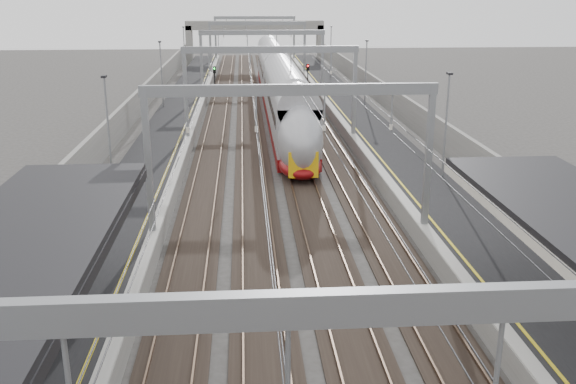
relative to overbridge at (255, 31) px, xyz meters
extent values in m
cube|color=black|center=(-8.00, -55.00, -4.81)|extent=(4.00, 120.00, 1.00)
cube|color=black|center=(8.00, -55.00, -4.81)|extent=(4.00, 120.00, 1.00)
cube|color=black|center=(-4.50, -55.00, -5.27)|extent=(2.40, 140.00, 0.08)
cube|color=brown|center=(-5.22, -55.00, -5.18)|extent=(0.07, 140.00, 0.14)
cube|color=brown|center=(-3.78, -55.00, -5.18)|extent=(0.07, 140.00, 0.14)
cube|color=black|center=(-1.50, -55.00, -5.27)|extent=(2.40, 140.00, 0.08)
cube|color=brown|center=(-2.22, -55.00, -5.18)|extent=(0.07, 140.00, 0.14)
cube|color=brown|center=(-0.78, -55.00, -5.18)|extent=(0.07, 140.00, 0.14)
cube|color=black|center=(1.50, -55.00, -5.27)|extent=(2.40, 140.00, 0.08)
cube|color=brown|center=(0.78, -55.00, -5.18)|extent=(0.07, 140.00, 0.14)
cube|color=brown|center=(2.22, -55.00, -5.18)|extent=(0.07, 140.00, 0.14)
cube|color=black|center=(4.50, -55.00, -5.27)|extent=(2.40, 140.00, 0.08)
cube|color=brown|center=(3.78, -55.00, -5.18)|extent=(0.07, 140.00, 0.14)
cube|color=brown|center=(5.22, -55.00, -5.18)|extent=(0.07, 140.00, 0.14)
cube|color=gray|center=(0.00, -98.00, 2.04)|extent=(13.00, 0.25, 0.50)
cube|color=gray|center=(-6.30, -78.00, -1.01)|extent=(0.28, 0.28, 6.60)
cube|color=gray|center=(6.30, -78.00, -1.01)|extent=(0.28, 0.28, 6.60)
cube|color=gray|center=(0.00, -78.00, 2.04)|extent=(13.00, 0.25, 0.50)
cube|color=gray|center=(-6.30, -58.00, -1.01)|extent=(0.28, 0.28, 6.60)
cube|color=gray|center=(6.30, -58.00, -1.01)|extent=(0.28, 0.28, 6.60)
cube|color=gray|center=(0.00, -58.00, 2.04)|extent=(13.00, 0.25, 0.50)
cube|color=gray|center=(-6.30, -38.00, -1.01)|extent=(0.28, 0.28, 6.60)
cube|color=gray|center=(6.30, -38.00, -1.01)|extent=(0.28, 0.28, 6.60)
cube|color=gray|center=(0.00, -38.00, 2.04)|extent=(13.00, 0.25, 0.50)
cube|color=gray|center=(-6.30, -18.00, -1.01)|extent=(0.28, 0.28, 6.60)
cube|color=gray|center=(6.30, -18.00, -1.01)|extent=(0.28, 0.28, 6.60)
cube|color=gray|center=(0.00, -18.00, 2.04)|extent=(13.00, 0.25, 0.50)
cube|color=gray|center=(-6.30, 0.00, -1.01)|extent=(0.28, 0.28, 6.60)
cube|color=gray|center=(6.30, 0.00, -1.01)|extent=(0.28, 0.28, 6.60)
cube|color=gray|center=(0.00, 0.00, 2.04)|extent=(13.00, 0.25, 0.50)
cylinder|color=#262628|center=(-4.50, -50.00, 0.19)|extent=(0.03, 140.00, 0.03)
cylinder|color=#262628|center=(-1.50, -50.00, 0.19)|extent=(0.03, 140.00, 0.03)
cylinder|color=#262628|center=(1.50, -50.00, 0.19)|extent=(0.03, 140.00, 0.03)
cylinder|color=#262628|center=(4.50, -50.00, 0.19)|extent=(0.03, 140.00, 0.03)
cylinder|color=black|center=(-9.70, -86.00, -2.31)|extent=(0.20, 0.20, 4.00)
cube|color=slate|center=(0.00, 0.00, 0.89)|extent=(22.00, 2.20, 1.40)
cube|color=slate|center=(-10.50, 0.00, -2.21)|extent=(1.00, 2.20, 6.20)
cube|color=slate|center=(10.50, 0.00, -2.21)|extent=(1.00, 2.20, 6.20)
cube|color=slate|center=(-11.20, -55.00, -3.71)|extent=(0.30, 120.00, 3.20)
cube|color=slate|center=(11.20, -55.00, -3.71)|extent=(0.30, 120.00, 3.20)
cube|color=maroon|center=(1.50, -53.55, -4.68)|extent=(2.90, 24.68, 0.86)
cube|color=#9F9FA4|center=(1.50, -53.55, -2.64)|extent=(2.90, 24.68, 3.22)
cube|color=black|center=(1.50, -62.19, -5.02)|extent=(2.15, 2.57, 0.54)
cube|color=maroon|center=(1.50, -28.44, -4.68)|extent=(2.90, 24.68, 0.86)
cube|color=#9F9FA4|center=(1.50, -28.44, -2.64)|extent=(2.90, 24.68, 3.22)
cube|color=black|center=(1.50, -37.08, -5.02)|extent=(2.15, 2.57, 0.54)
ellipsoid|color=#9F9FA4|center=(1.50, -66.10, -2.96)|extent=(2.90, 5.58, 4.51)
cube|color=#EAAE0C|center=(1.50, -68.41, -3.93)|extent=(1.82, 0.12, 1.61)
cube|color=black|center=(1.50, -67.93, -2.32)|extent=(1.72, 0.61, 1.00)
cylinder|color=black|center=(-5.20, -33.55, -3.81)|extent=(0.12, 0.12, 3.00)
cube|color=black|center=(-5.20, -33.55, -2.21)|extent=(0.32, 0.22, 0.75)
sphere|color=#0CE526|center=(-5.20, -33.68, -2.06)|extent=(0.16, 0.16, 0.16)
cylinder|color=black|center=(3.20, -36.82, -3.81)|extent=(0.12, 0.12, 3.00)
cube|color=black|center=(3.20, -36.82, -2.21)|extent=(0.32, 0.22, 0.75)
sphere|color=red|center=(3.20, -36.95, -2.06)|extent=(0.16, 0.16, 0.16)
cylinder|color=black|center=(5.40, -31.74, -3.81)|extent=(0.12, 0.12, 3.00)
cube|color=black|center=(5.40, -31.74, -2.21)|extent=(0.32, 0.22, 0.75)
sphere|color=red|center=(5.40, -31.87, -2.06)|extent=(0.16, 0.16, 0.16)
camera|label=1|loc=(-2.04, -105.74, 6.14)|focal=40.00mm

